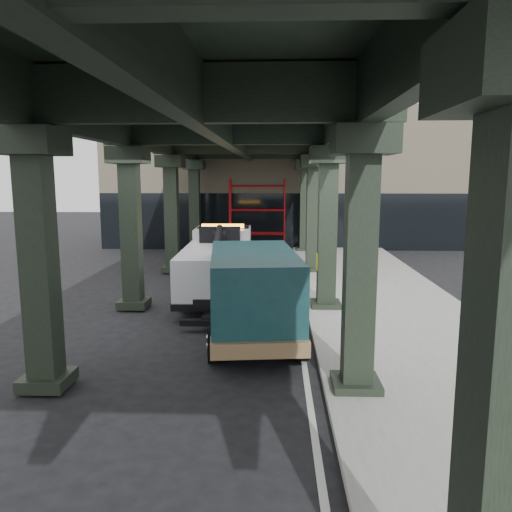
# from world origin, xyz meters

# --- Properties ---
(ground) EXTENTS (90.00, 90.00, 0.00)m
(ground) POSITION_xyz_m (0.00, 0.00, 0.00)
(ground) COLOR black
(ground) RESTS_ON ground
(sidewalk) EXTENTS (5.00, 40.00, 0.15)m
(sidewalk) POSITION_xyz_m (4.50, 2.00, 0.07)
(sidewalk) COLOR gray
(sidewalk) RESTS_ON ground
(lane_stripe) EXTENTS (0.12, 38.00, 0.01)m
(lane_stripe) POSITION_xyz_m (1.70, 2.00, 0.01)
(lane_stripe) COLOR silver
(lane_stripe) RESTS_ON ground
(viaduct) EXTENTS (7.40, 32.00, 6.40)m
(viaduct) POSITION_xyz_m (-0.40, 2.00, 5.46)
(viaduct) COLOR black
(viaduct) RESTS_ON ground
(building) EXTENTS (22.00, 10.00, 8.00)m
(building) POSITION_xyz_m (2.00, 20.00, 4.00)
(building) COLOR #C6B793
(building) RESTS_ON ground
(scaffolding) EXTENTS (3.08, 0.88, 4.00)m
(scaffolding) POSITION_xyz_m (0.00, 14.64, 2.11)
(scaffolding) COLOR #B50E13
(scaffolding) RESTS_ON ground
(tow_truck) EXTENTS (2.45, 7.58, 2.46)m
(tow_truck) POSITION_xyz_m (-0.92, 4.09, 1.20)
(tow_truck) COLOR black
(tow_truck) RESTS_ON ground
(towed_van) EXTENTS (2.77, 5.81, 2.28)m
(towed_van) POSITION_xyz_m (0.46, -0.57, 1.22)
(towed_van) COLOR #113A40
(towed_van) RESTS_ON ground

